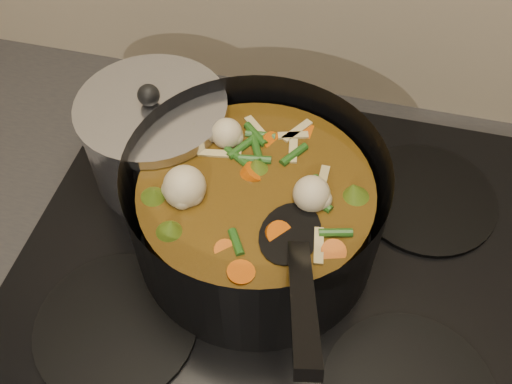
# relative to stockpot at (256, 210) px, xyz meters

# --- Properties ---
(stovetop) EXTENTS (0.62, 0.54, 0.03)m
(stovetop) POSITION_rel_stockpot_xyz_m (0.04, -0.01, -0.07)
(stovetop) COLOR black
(stovetop) RESTS_ON counter
(stockpot) EXTENTS (0.29, 0.37, 0.21)m
(stockpot) POSITION_rel_stockpot_xyz_m (0.00, 0.00, 0.00)
(stockpot) COLOR black
(stockpot) RESTS_ON stovetop
(saucepan) EXTENTS (0.18, 0.18, 0.15)m
(saucepan) POSITION_rel_stockpot_xyz_m (-0.15, 0.08, -0.00)
(saucepan) COLOR silver
(saucepan) RESTS_ON stovetop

